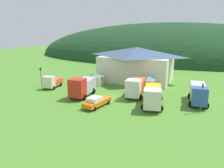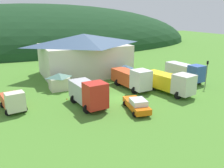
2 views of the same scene
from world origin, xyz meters
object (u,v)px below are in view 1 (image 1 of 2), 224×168
Objects in this scene: heavy_rig_white at (136,86)px; traffic_light_west at (41,75)px; traffic_cone_near_pickup at (103,93)px; depot_building at (137,63)px; light_truck_cream at (52,82)px; traffic_light_east at (202,95)px; traffic_cone_mid_row at (84,90)px; crane_truck_red at (82,86)px; play_shed_pink at (148,83)px; service_pickup_orange at (96,102)px; play_shed_cream at (96,79)px; box_truck_blue at (198,93)px; flatbed_truck_yellow at (153,95)px.

traffic_light_west reaches higher than heavy_rig_white.
traffic_light_west is 14.05m from traffic_cone_near_pickup.
traffic_light_west is at bearing -140.09° from depot_building.
traffic_light_east is at bearing 75.24° from light_truck_cream.
traffic_light_west is at bearing -173.00° from traffic_cone_mid_row.
crane_truck_red is at bearing -69.78° from heavy_rig_white.
play_shed_pink reaches higher than light_truck_cream.
traffic_cone_mid_row is (-6.65, 7.55, -0.83)m from service_pickup_orange.
traffic_cone_mid_row is (-11.74, -4.79, -1.52)m from play_shed_pink.
play_shed_cream is 11.42m from traffic_light_west.
box_truck_blue reaches higher than light_truck_cream.
heavy_rig_white is (-1.15, -4.36, 0.24)m from play_shed_pink.
box_truck_blue is (14.06, -12.40, -2.23)m from depot_building.
depot_building is at bearing -168.84° from heavy_rig_white.
service_pickup_orange is 1.35× the size of traffic_light_west.
traffic_cone_near_pickup is at bearing -6.80° from traffic_cone_mid_row.
play_shed_pink is 10.42m from box_truck_blue.
depot_building reaches higher than traffic_cone_mid_row.
crane_truck_red is 0.82× the size of flatbed_truck_yellow.
traffic_light_east is (9.88, -8.79, 1.12)m from play_shed_pink.
depot_building is at bearing 78.67° from traffic_cone_near_pickup.
flatbed_truck_yellow is 15.18m from traffic_cone_mid_row.
depot_building is at bearing 60.84° from traffic_cone_mid_row.
depot_building reaches higher than flatbed_truck_yellow.
play_shed_pink is at bearing 15.71° from traffic_light_west.
play_shed_pink is 6.24× the size of traffic_cone_near_pickup.
play_shed_cream is 0.57× the size of service_pickup_orange.
box_truck_blue is 1.83× the size of traffic_light_west.
heavy_rig_white is at bearing -73.71° from depot_building.
play_shed_cream is 9.15m from light_truck_cream.
flatbed_truck_yellow reaches higher than light_truck_cream.
service_pickup_orange is (-7.93, -3.68, -0.92)m from flatbed_truck_yellow.
play_shed_cream is 11.54m from play_shed_pink.
heavy_rig_white is 11.93m from traffic_light_east.
light_truck_cream is at bearing -93.52° from box_truck_blue.
traffic_light_west is at bearing -108.25° from crane_truck_red.
crane_truck_red is 1.71× the size of traffic_light_west.
crane_truck_red reaches higher than service_pickup_orange.
depot_building is at bearing 39.91° from traffic_light_west.
traffic_cone_near_pickup is at bearing -151.86° from service_pickup_orange.
flatbed_truck_yellow reaches higher than box_truck_blue.
crane_truck_red is 9.65m from heavy_rig_white.
play_shed_pink is at bearing 138.34° from traffic_light_east.
play_shed_cream is 16.86m from flatbed_truck_yellow.
play_shed_pink is at bearing 98.43° from light_truck_cream.
light_truck_cream is (-7.08, -5.80, -0.11)m from play_shed_cream.
play_shed_cream is 8.78m from crane_truck_red.
traffic_light_west reaches higher than play_shed_pink.
light_truck_cream is 7.06m from traffic_cone_mid_row.
box_truck_blue reaches higher than play_shed_cream.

